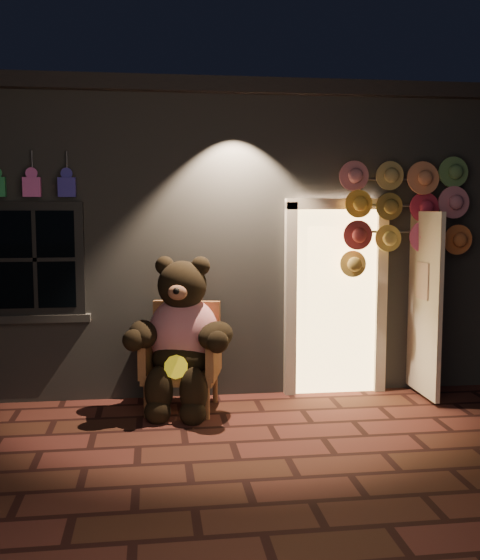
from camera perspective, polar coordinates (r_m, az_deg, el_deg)
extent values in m
plane|color=#582721|center=(6.04, -0.68, -13.94)|extent=(60.00, 60.00, 0.00)
cube|color=slate|center=(9.65, -3.59, 3.71)|extent=(7.00, 5.00, 3.30)
cube|color=black|center=(9.73, -3.66, 13.94)|extent=(7.30, 5.30, 0.16)
cube|color=black|center=(7.20, -17.36, 1.74)|extent=(1.00, 0.10, 1.20)
cube|color=black|center=(7.17, -17.40, 1.72)|extent=(0.82, 0.06, 1.02)
cube|color=slate|center=(7.28, -17.19, -3.21)|extent=(1.10, 0.14, 0.08)
cube|color=#E7B868|center=(7.46, 8.26, -1.76)|extent=(0.92, 0.10, 2.10)
cube|color=beige|center=(7.29, 4.41, -1.89)|extent=(0.12, 0.12, 2.20)
cube|color=beige|center=(7.58, 12.13, -1.70)|extent=(0.12, 0.12, 2.20)
cube|color=beige|center=(7.35, 8.48, 6.57)|extent=(1.16, 0.12, 0.12)
cube|color=beige|center=(7.41, 15.78, -1.99)|extent=(0.05, 0.80, 2.00)
cube|color=#E45EBC|center=(7.11, -17.67, 7.72)|extent=(0.18, 0.07, 0.20)
cylinder|color=#59595E|center=(7.18, -17.65, 9.70)|extent=(0.02, 0.02, 0.25)
cube|color=#332D9E|center=(7.06, -14.84, 7.82)|extent=(0.18, 0.07, 0.20)
cylinder|color=#59595E|center=(7.13, -14.84, 9.82)|extent=(0.02, 0.02, 0.25)
cube|color=#A46B3F|center=(6.86, -5.09, -8.14)|extent=(0.85, 0.82, 0.10)
cube|color=#A46B3F|center=(7.07, -4.64, -4.71)|extent=(0.72, 0.25, 0.72)
cube|color=#A46B3F|center=(6.86, -7.94, -6.41)|extent=(0.22, 0.62, 0.41)
cube|color=#A46B3F|center=(6.74, -2.29, -6.59)|extent=(0.22, 0.62, 0.41)
cylinder|color=#A46B3F|center=(6.71, -8.17, -10.42)|extent=(0.05, 0.05, 0.33)
cylinder|color=#A46B3F|center=(6.59, -2.88, -10.67)|extent=(0.05, 0.05, 0.33)
cylinder|color=#A46B3F|center=(7.25, -7.06, -9.13)|extent=(0.05, 0.05, 0.33)
cylinder|color=#A46B3F|center=(7.14, -2.17, -9.33)|extent=(0.05, 0.05, 0.33)
ellipsoid|color=red|center=(6.82, -4.93, -4.68)|extent=(0.86, 0.75, 0.78)
ellipsoid|color=black|center=(6.79, -5.05, -6.72)|extent=(0.72, 0.65, 0.37)
sphere|color=black|center=(6.69, -5.06, -0.46)|extent=(0.60, 0.60, 0.50)
sphere|color=black|center=(6.74, -6.57, 1.25)|extent=(0.20, 0.20, 0.20)
sphere|color=black|center=(6.67, -3.46, 1.23)|extent=(0.20, 0.20, 0.20)
ellipsoid|color=#9B6346|center=(6.47, -5.44, -1.08)|extent=(0.22, 0.18, 0.16)
ellipsoid|color=black|center=(6.67, -8.46, -4.70)|extent=(0.34, 0.54, 0.28)
ellipsoid|color=black|center=(6.52, -2.12, -4.88)|extent=(0.52, 0.58, 0.28)
ellipsoid|color=black|center=(6.58, -7.09, -9.52)|extent=(0.28, 0.28, 0.48)
ellipsoid|color=black|center=(6.51, -4.05, -9.65)|extent=(0.28, 0.28, 0.48)
sphere|color=black|center=(6.57, -7.19, -11.32)|extent=(0.26, 0.26, 0.26)
sphere|color=black|center=(6.51, -4.14, -11.47)|extent=(0.26, 0.26, 0.26)
cylinder|color=yellow|center=(6.48, -5.60, -7.55)|extent=(0.26, 0.15, 0.23)
cylinder|color=#59595E|center=(7.67, 15.69, 0.15)|extent=(0.04, 0.04, 2.59)
cylinder|color=#59595E|center=(7.51, 13.96, 8.51)|extent=(1.15, 0.03, 0.03)
cylinder|color=#59595E|center=(7.50, 13.90, 6.31)|extent=(1.15, 0.03, 0.03)
cylinder|color=#59595E|center=(7.50, 13.84, 4.11)|extent=(1.15, 0.03, 0.03)
cylinder|color=#CF757C|center=(7.26, 9.98, 9.05)|extent=(0.33, 0.11, 0.33)
cylinder|color=tan|center=(7.36, 12.94, 8.95)|extent=(0.33, 0.11, 0.33)
cylinder|color=#EA8F5F|center=(7.48, 15.81, 8.83)|extent=(0.33, 0.11, 0.33)
cylinder|color=#5E9052|center=(7.69, 18.28, 8.68)|extent=(0.33, 0.11, 0.33)
cylinder|color=yellow|center=(7.23, 10.00, 6.40)|extent=(0.33, 0.11, 0.33)
cylinder|color=olive|center=(7.32, 12.95, 6.33)|extent=(0.33, 0.11, 0.33)
cylinder|color=#C02B49|center=(7.52, 15.55, 6.26)|extent=(0.33, 0.11, 0.33)
cylinder|color=pink|center=(7.65, 18.29, 6.17)|extent=(0.33, 0.11, 0.33)
cylinder|color=#B13937|center=(7.21, 10.02, 3.73)|extent=(0.33, 0.11, 0.33)
cylinder|color=#CCB655|center=(7.39, 12.73, 3.73)|extent=(0.33, 0.11, 0.33)
cylinder|color=pink|center=(7.50, 15.56, 3.69)|extent=(0.33, 0.11, 0.33)
cylinder|color=orange|center=(7.63, 18.30, 3.65)|extent=(0.33, 0.11, 0.33)
cylinder|color=#B08F3A|center=(7.29, 9.83, 1.11)|extent=(0.33, 0.11, 0.33)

